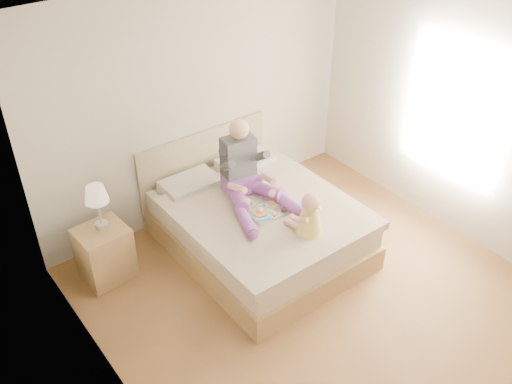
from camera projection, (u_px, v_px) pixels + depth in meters
room at (339, 169)px, 4.83m from camera, size 4.02×4.22×2.71m
bed at (255, 222)px, 6.17m from camera, size 1.70×2.18×1.00m
nightstand at (105, 253)px, 5.78m from camera, size 0.51×0.46×0.59m
lamp at (96, 197)px, 5.46m from camera, size 0.23×0.23×0.47m
adult at (247, 175)px, 5.94m from camera, size 0.72×1.07×0.85m
tray at (267, 210)px, 5.82m from camera, size 0.42×0.33×0.12m
baby at (309, 216)px, 5.47m from camera, size 0.30×0.40×0.44m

